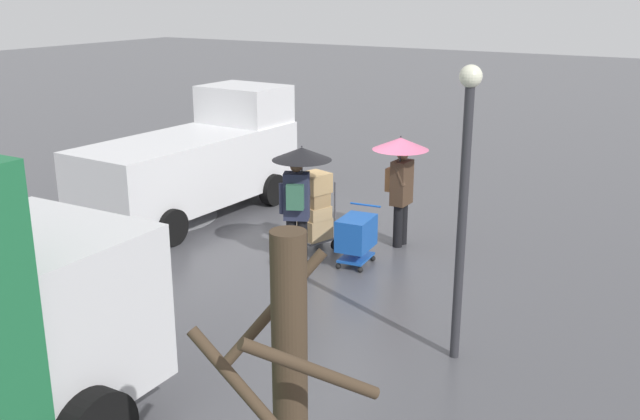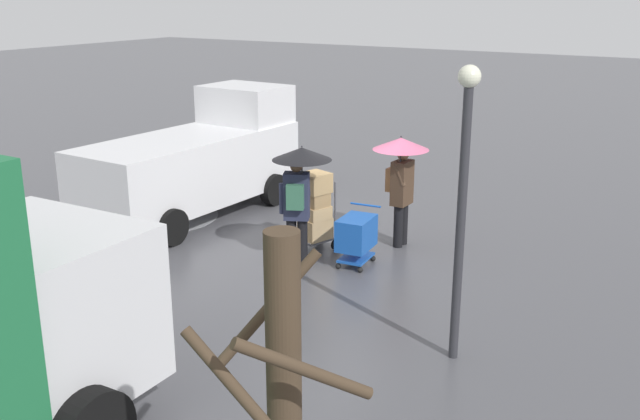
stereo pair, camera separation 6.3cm
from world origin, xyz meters
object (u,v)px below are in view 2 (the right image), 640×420
at_px(hand_dolly_boxes, 315,208).
at_px(pedestrian_black_side, 299,178).
at_px(pedestrian_pink_side, 401,166).
at_px(street_lamp, 463,186).
at_px(shopping_cart_vendor, 356,235).
at_px(cargo_van_parked_right, 198,160).

relative_size(hand_dolly_boxes, pedestrian_black_side, 0.69).
xyz_separation_m(pedestrian_pink_side, street_lamp, (-2.52, 3.58, 0.80)).
height_order(pedestrian_pink_side, street_lamp, street_lamp).
bearing_deg(street_lamp, shopping_cart_vendor, -39.82).
xyz_separation_m(shopping_cart_vendor, pedestrian_black_side, (0.91, 0.43, 1.00)).
height_order(cargo_van_parked_right, shopping_cart_vendor, cargo_van_parked_right).
relative_size(hand_dolly_boxes, pedestrian_pink_side, 0.69).
xyz_separation_m(hand_dolly_boxes, pedestrian_black_side, (-0.12, 0.71, 0.75)).
bearing_deg(street_lamp, cargo_van_parked_right, -24.58).
distance_m(shopping_cart_vendor, pedestrian_pink_side, 1.65).
bearing_deg(shopping_cart_vendor, hand_dolly_boxes, -15.58).
relative_size(shopping_cart_vendor, hand_dolly_boxes, 0.68).
height_order(shopping_cart_vendor, pedestrian_black_side, pedestrian_black_side).
relative_size(cargo_van_parked_right, shopping_cart_vendor, 5.31).
relative_size(pedestrian_pink_side, street_lamp, 0.56).
bearing_deg(hand_dolly_boxes, pedestrian_pink_side, -140.73).
relative_size(hand_dolly_boxes, street_lamp, 0.39).
bearing_deg(shopping_cart_vendor, pedestrian_black_side, 25.32).
relative_size(pedestrian_pink_side, pedestrian_black_side, 1.00).
bearing_deg(street_lamp, pedestrian_pink_side, -54.82).
distance_m(cargo_van_parked_right, pedestrian_black_side, 3.82).
height_order(cargo_van_parked_right, street_lamp, street_lamp).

